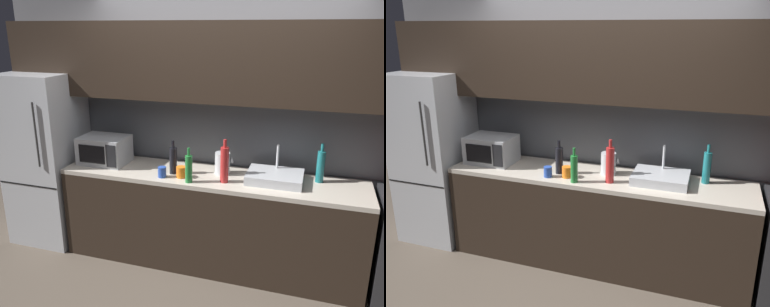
% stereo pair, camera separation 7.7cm
% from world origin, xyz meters
% --- Properties ---
extents(back_wall, '(4.53, 0.44, 2.50)m').
position_xyz_m(back_wall, '(0.00, 1.20, 1.55)').
color(back_wall, slate).
rests_on(back_wall, ground).
extents(counter_run, '(2.79, 0.60, 0.90)m').
position_xyz_m(counter_run, '(0.00, 0.90, 0.45)').
color(counter_run, black).
rests_on(counter_run, ground).
extents(refrigerator, '(0.68, 0.69, 1.77)m').
position_xyz_m(refrigerator, '(-1.77, 0.90, 0.88)').
color(refrigerator, '#ADAFB5').
rests_on(refrigerator, ground).
extents(microwave, '(0.46, 0.35, 0.27)m').
position_xyz_m(microwave, '(-1.09, 0.92, 1.04)').
color(microwave, '#A8AAAF').
rests_on(microwave, counter_run).
extents(sink_basin, '(0.48, 0.38, 0.30)m').
position_xyz_m(sink_basin, '(0.58, 0.93, 0.94)').
color(sink_basin, '#ADAFB5').
rests_on(sink_basin, counter_run).
extents(kettle, '(0.17, 0.14, 0.23)m').
position_xyz_m(kettle, '(0.09, 0.97, 1.00)').
color(kettle, '#B7BABF').
rests_on(kettle, counter_run).
extents(wine_bottle_red, '(0.07, 0.07, 0.39)m').
position_xyz_m(wine_bottle_red, '(0.16, 0.78, 1.06)').
color(wine_bottle_red, '#A82323').
rests_on(wine_bottle_red, counter_run).
extents(wine_bottle_teal, '(0.07, 0.07, 0.35)m').
position_xyz_m(wine_bottle_teal, '(0.95, 1.04, 1.05)').
color(wine_bottle_teal, '#19666B').
rests_on(wine_bottle_teal, counter_run).
extents(wine_bottle_dark, '(0.07, 0.07, 0.32)m').
position_xyz_m(wine_bottle_dark, '(-0.34, 0.84, 1.03)').
color(wine_bottle_dark, black).
rests_on(wine_bottle_dark, counter_run).
extents(wine_bottle_green, '(0.06, 0.06, 0.31)m').
position_xyz_m(wine_bottle_green, '(-0.13, 0.68, 1.03)').
color(wine_bottle_green, '#1E6B2D').
rests_on(wine_bottle_green, counter_run).
extents(mug_blue, '(0.07, 0.07, 0.10)m').
position_xyz_m(mug_blue, '(-0.40, 0.72, 0.95)').
color(mug_blue, '#234299').
rests_on(mug_blue, counter_run).
extents(mug_orange, '(0.09, 0.09, 0.10)m').
position_xyz_m(mug_orange, '(-0.24, 0.77, 0.95)').
color(mug_orange, orange).
rests_on(mug_orange, counter_run).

